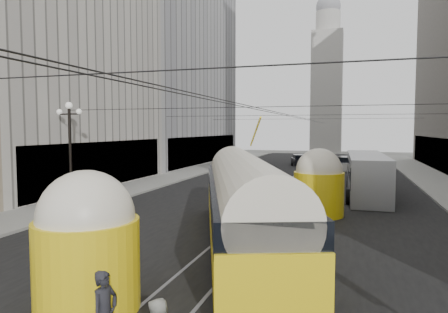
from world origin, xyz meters
The scene contains 13 objects.
road centered at (0.00, 32.50, 0.00)m, with size 20.00×85.00×0.02m, color black.
sidewalk_left centered at (-12.00, 36.00, 0.07)m, with size 4.00×72.00×0.15m, color gray.
sidewalk_right centered at (12.00, 36.00, 0.07)m, with size 4.00×72.00×0.15m, color gray.
rail_left centered at (-0.75, 32.50, 0.00)m, with size 0.12×85.00×0.04m, color gray.
rail_right centered at (0.75, 32.50, 0.00)m, with size 0.12×85.00×0.04m, color gray.
building_left_far centered at (-19.99, 48.00, 14.31)m, with size 12.60×28.60×28.60m.
distant_tower centered at (0.00, 80.00, 14.97)m, with size 6.00×6.00×31.36m.
lamppost_left_mid centered at (-12.60, 18.00, 3.74)m, with size 1.86×0.44×6.37m.
catenary centered at (0.12, 31.49, 5.88)m, with size 25.00×72.00×0.23m.
streetcar centered at (0.50, 12.13, 1.85)m, with size 7.74×16.40×3.79m.
city_bus centered at (5.78, 26.74, 1.63)m, with size 2.74×11.76×2.98m.
sedan_white_far centered at (3.84, 44.75, 0.72)m, with size 2.54×5.18×1.58m.
sedan_dark_far centered at (-1.64, 49.73, 0.64)m, with size 2.92×4.76×1.40m.
Camera 1 is at (4.57, -3.49, 4.82)m, focal length 32.00 mm.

